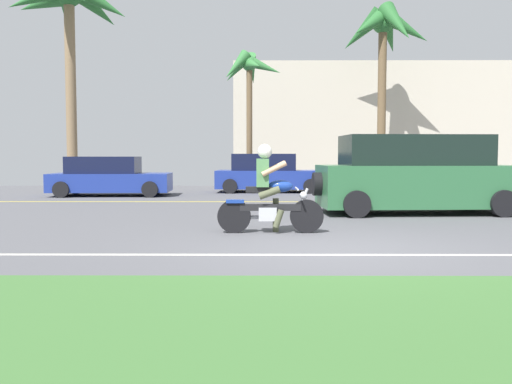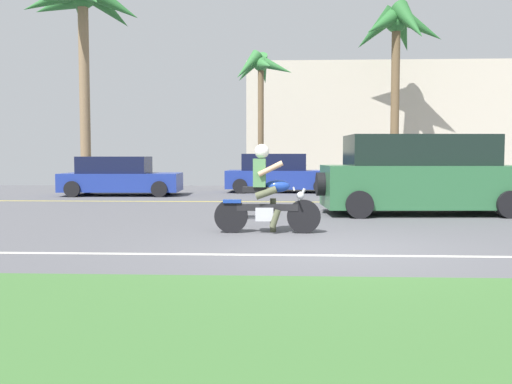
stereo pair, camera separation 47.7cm
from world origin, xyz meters
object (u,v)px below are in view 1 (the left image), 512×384
object	(u,v)px
palm_tree_1	(249,75)
palm_tree_2	(384,36)
motorcyclist	(269,196)
suv_nearby	(416,176)
palm_tree_0	(68,7)
parked_car_1	(268,174)
parked_car_0	(109,177)

from	to	relation	value
palm_tree_1	palm_tree_2	bearing A→B (deg)	13.28
motorcyclist	suv_nearby	size ratio (longest dim) A/B	0.39
palm_tree_0	palm_tree_1	size ratio (longest dim) A/B	1.52
suv_nearby	palm_tree_1	xyz separation A→B (m)	(-4.34, 9.68, 3.87)
suv_nearby	palm_tree_2	size ratio (longest dim) A/B	0.63
palm_tree_1	palm_tree_2	world-z (taller)	palm_tree_2
parked_car_1	motorcyclist	bearing A→B (deg)	-90.82
motorcyclist	parked_car_0	world-z (taller)	motorcyclist
parked_car_1	palm_tree_0	bearing A→B (deg)	170.82
parked_car_0	parked_car_1	distance (m)	6.10
parked_car_0	palm_tree_0	world-z (taller)	palm_tree_0
suv_nearby	motorcyclist	bearing A→B (deg)	-135.98
parked_car_1	palm_tree_2	bearing A→B (deg)	30.19
suv_nearby	palm_tree_0	xyz separation A→B (m)	(-11.79, 9.43, 6.59)
palm_tree_0	palm_tree_2	world-z (taller)	palm_tree_0
palm_tree_0	motorcyclist	bearing A→B (deg)	-58.15
parked_car_1	palm_tree_2	distance (m)	8.41
palm_tree_0	palm_tree_2	distance (m)	13.51
palm_tree_0	palm_tree_1	distance (m)	7.94
motorcyclist	suv_nearby	world-z (taller)	suv_nearby
motorcyclist	suv_nearby	distance (m)	5.16
parked_car_0	motorcyclist	bearing A→B (deg)	-59.90
suv_nearby	palm_tree_0	world-z (taller)	palm_tree_0
palm_tree_0	parked_car_0	bearing A→B (deg)	-53.51
parked_car_0	palm_tree_2	distance (m)	13.41
parked_car_0	parked_car_1	size ratio (longest dim) A/B	0.99
motorcyclist	parked_car_1	distance (m)	11.68
palm_tree_0	palm_tree_2	xyz separation A→B (m)	(13.38, 1.65, -0.86)
parked_car_1	palm_tree_0	world-z (taller)	palm_tree_0
palm_tree_0	parked_car_1	bearing A→B (deg)	-9.18
parked_car_0	palm_tree_1	size ratio (longest dim) A/B	0.74
suv_nearby	parked_car_1	world-z (taller)	suv_nearby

